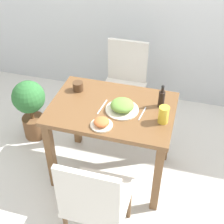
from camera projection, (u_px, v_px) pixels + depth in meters
ground_plane at (112, 170)px, 2.86m from camera, size 16.00×16.00×0.00m
dining_table at (112, 120)px, 2.49m from camera, size 0.97×0.67×0.73m
chair_near at (95, 200)px, 2.02m from camera, size 0.42×0.42×0.88m
chair_far at (125, 81)px, 3.13m from camera, size 0.42×0.42×0.88m
food_plate at (122, 106)px, 2.35m from camera, size 0.25×0.25×0.09m
side_plate at (101, 123)px, 2.22m from camera, size 0.16×0.16×0.06m
drink_cup at (78, 86)px, 2.57m from camera, size 0.09×0.09×0.07m
juice_glass at (164, 115)px, 2.23m from camera, size 0.08×0.08×0.13m
sauce_bottle at (162, 98)px, 2.37m from camera, size 0.05×0.05×0.19m
fork_utensil at (102, 107)px, 2.41m from camera, size 0.03×0.19×0.00m
spoon_utensil at (142, 114)px, 2.34m from camera, size 0.03×0.16×0.00m
potted_plant_left at (30, 105)px, 3.00m from camera, size 0.31×0.31×0.64m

